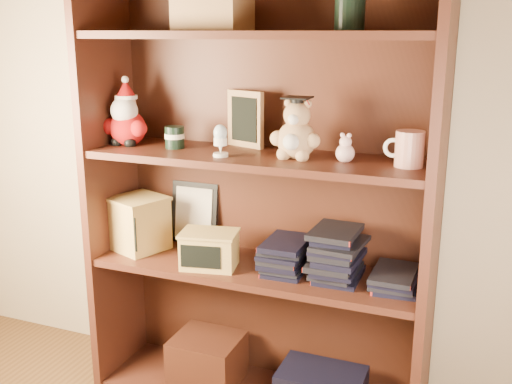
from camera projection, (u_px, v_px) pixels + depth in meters
bookcase at (261, 200)px, 2.09m from camera, size 1.20×0.35×1.60m
shelf_lower at (256, 269)px, 2.11m from camera, size 1.14×0.33×0.02m
shelf_upper at (256, 158)px, 2.00m from camera, size 1.14×0.33×0.02m
santa_plush at (126, 119)px, 2.15m from camera, size 0.18×0.13×0.25m
teachers_tin at (175, 137)px, 2.10m from camera, size 0.07×0.07×0.08m
chalkboard_plaque at (245, 120)px, 2.11m from camera, size 0.15×0.11×0.20m
egg_cup at (220, 139)px, 1.95m from camera, size 0.05×0.05×0.11m
grad_teddy_bear at (296, 135)px, 1.92m from camera, size 0.17×0.14×0.20m
pink_figurine at (345, 151)px, 1.88m from camera, size 0.06×0.06×0.10m
teacher_mug at (409, 149)px, 1.81m from camera, size 0.12×0.09×0.11m
certificate_frame at (194, 213)px, 2.31m from camera, size 0.19×0.05×0.24m
treats_box at (139, 223)px, 2.25m from camera, size 0.24×0.24×0.20m
pencils_box at (209, 249)px, 2.08m from camera, size 0.22×0.18×0.13m
book_stack_left at (285, 255)px, 2.05m from camera, size 0.14×0.20×0.11m
book_stack_mid at (337, 256)px, 1.98m from camera, size 0.14×0.20×0.16m
book_stack_right at (397, 278)px, 1.92m from camera, size 0.14×0.20×0.06m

